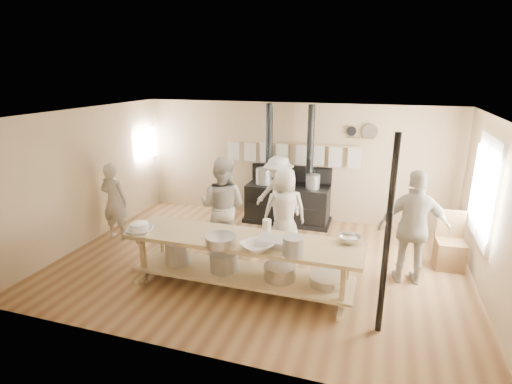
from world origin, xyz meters
TOP-DOWN VIEW (x-y plane):
  - ground at (0.00, 0.00)m, footprint 7.00×7.00m
  - room_shell at (0.00, 0.00)m, footprint 7.00×7.00m
  - window_right at (3.47, 0.60)m, footprint 0.09×1.50m
  - left_opening at (-3.45, 2.00)m, footprint 0.00×0.90m
  - stove at (-0.01, 2.12)m, footprint 1.90×0.75m
  - towel_rail at (-0.00, 2.40)m, footprint 3.00×0.04m
  - back_wall_shelf at (1.46, 2.43)m, footprint 0.63×0.14m
  - prep_table at (-0.01, -0.90)m, footprint 3.60×0.90m
  - support_post at (2.05, -1.35)m, footprint 0.08×0.08m
  - cook_far_left at (-3.08, 0.20)m, footprint 0.57×0.37m
  - cook_left at (-0.76, 0.19)m, footprint 0.90×0.71m
  - cook_center at (0.29, 0.60)m, footprint 0.93×0.79m
  - cook_right at (2.47, 0.12)m, footprint 1.13×0.59m
  - cook_by_window at (-0.04, 1.43)m, footprint 1.21×0.97m
  - chair at (3.15, 0.86)m, footprint 0.48×0.48m
  - bowl_white_a at (-1.55, -1.23)m, footprint 0.50×0.50m
  - bowl_steel_a at (-1.55, -1.23)m, footprint 0.37×0.37m
  - bowl_white_b at (0.34, -1.23)m, footprint 0.61×0.61m
  - bowl_steel_b at (1.55, -0.57)m, footprint 0.45×0.45m
  - roasting_pan at (0.53, -1.00)m, footprint 0.52×0.37m
  - mixing_bowl_large at (-0.20, -1.23)m, footprint 0.52×0.52m
  - bucket_galv at (0.86, -1.23)m, footprint 0.33×0.33m
  - deep_bowl_enamel at (-1.55, -1.23)m, footprint 0.33×0.33m
  - pitcher at (0.30, -0.57)m, footprint 0.15×0.15m

SIDE VIEW (x-z plane):
  - ground at x=0.00m, z-range 0.00..0.00m
  - chair at x=3.15m, z-range -0.20..0.77m
  - prep_table at x=-0.01m, z-range 0.10..0.95m
  - stove at x=-0.01m, z-range -0.78..1.82m
  - cook_far_left at x=-3.08m, z-range 0.00..1.56m
  - cook_center at x=0.29m, z-range 0.00..1.61m
  - cook_by_window at x=-0.04m, z-range 0.00..1.64m
  - bowl_steel_a at x=-1.55m, z-range 0.85..0.94m
  - bowl_white_a at x=-1.55m, z-range 0.85..0.95m
  - bowl_steel_b at x=1.55m, z-range 0.85..0.95m
  - bowl_white_b at x=0.34m, z-range 0.85..0.96m
  - roasting_pan at x=0.53m, z-range 0.85..0.96m
  - cook_left at x=-0.76m, z-range 0.00..1.82m
  - mixing_bowl_large at x=-0.20m, z-range 0.85..0.99m
  - cook_right at x=2.47m, z-range 0.00..1.84m
  - deep_bowl_enamel at x=-1.55m, z-range 0.85..1.02m
  - pitcher at x=0.30m, z-range 0.85..1.06m
  - bucket_galv at x=0.86m, z-range 0.85..1.11m
  - support_post at x=2.05m, z-range 0.00..2.60m
  - window_right at x=3.47m, z-range 0.67..2.33m
  - towel_rail at x=0.00m, z-range 1.32..1.79m
  - left_opening at x=-3.45m, z-range 1.15..2.05m
  - room_shell at x=0.00m, z-range -1.88..5.12m
  - back_wall_shelf at x=1.46m, z-range 1.84..2.17m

